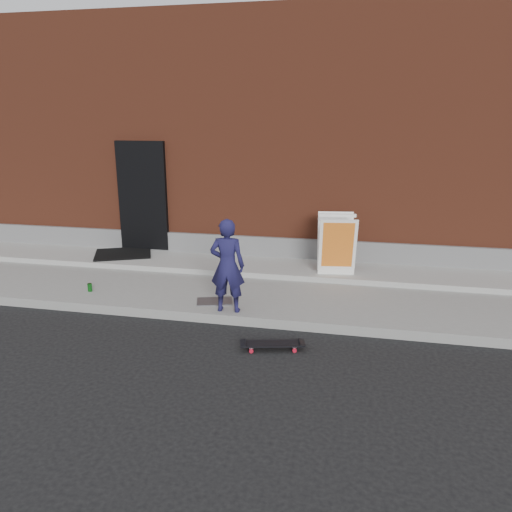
% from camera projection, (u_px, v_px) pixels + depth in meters
% --- Properties ---
extents(ground, '(80.00, 80.00, 0.00)m').
position_uv_depth(ground, '(228.00, 325.00, 7.47)').
color(ground, black).
rests_on(ground, ground).
extents(sidewalk, '(20.00, 3.00, 0.15)m').
position_uv_depth(sidewalk, '(249.00, 287.00, 8.86)').
color(sidewalk, gray).
rests_on(sidewalk, ground).
extents(apron, '(20.00, 1.20, 0.10)m').
position_uv_depth(apron, '(260.00, 266.00, 9.67)').
color(apron, '#979892').
rests_on(apron, sidewalk).
extents(building, '(20.00, 8.10, 5.00)m').
position_uv_depth(building, '(294.00, 135.00, 13.37)').
color(building, brown).
rests_on(building, ground).
extents(child, '(0.55, 0.38, 1.43)m').
position_uv_depth(child, '(227.00, 266.00, 7.43)').
color(child, '#1A1843').
rests_on(child, sidewalk).
extents(skateboard, '(0.86, 0.40, 0.09)m').
position_uv_depth(skateboard, '(273.00, 344.00, 6.67)').
color(skateboard, '#B71227').
rests_on(skateboard, ground).
extents(pizza_sign, '(0.75, 0.85, 1.09)m').
position_uv_depth(pizza_sign, '(337.00, 244.00, 8.97)').
color(pizza_sign, white).
rests_on(pizza_sign, apron).
extents(soda_can, '(0.10, 0.10, 0.14)m').
position_uv_depth(soda_can, '(90.00, 287.00, 8.43)').
color(soda_can, '#17761F').
rests_on(soda_can, sidewalk).
extents(doormat, '(1.38, 1.28, 0.03)m').
position_uv_depth(doormat, '(123.00, 254.00, 10.30)').
color(doormat, black).
rests_on(doormat, apron).
extents(utility_plate, '(0.64, 0.50, 0.02)m').
position_uv_depth(utility_plate, '(215.00, 301.00, 7.97)').
color(utility_plate, '#59595E').
rests_on(utility_plate, sidewalk).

